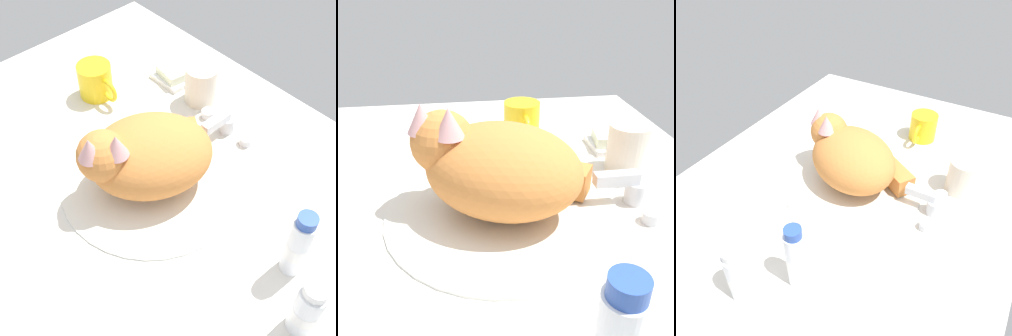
# 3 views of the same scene
# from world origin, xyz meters

# --- Properties ---
(ground_plane) EXTENTS (1.10, 0.83, 0.03)m
(ground_plane) POSITION_xyz_m (0.00, 0.00, -0.01)
(ground_plane) COLOR silver
(sink_basin) EXTENTS (0.36, 0.36, 0.01)m
(sink_basin) POSITION_xyz_m (0.00, 0.00, 0.00)
(sink_basin) COLOR silver
(sink_basin) RESTS_ON ground_plane
(faucet) EXTENTS (0.14, 0.09, 0.06)m
(faucet) POSITION_xyz_m (0.00, 0.20, 0.02)
(faucet) COLOR silver
(faucet) RESTS_ON ground_plane
(cat) EXTENTS (0.27, 0.30, 0.17)m
(cat) POSITION_xyz_m (-0.01, -0.01, 0.08)
(cat) COLOR #D17F3D
(cat) RESTS_ON sink_basin
(coffee_mug) EXTENTS (0.12, 0.08, 0.08)m
(coffee_mug) POSITION_xyz_m (-0.28, 0.08, 0.04)
(coffee_mug) COLOR yellow
(coffee_mug) RESTS_ON ground_plane
(rinse_cup) EXTENTS (0.07, 0.07, 0.09)m
(rinse_cup) POSITION_xyz_m (-0.11, 0.24, 0.04)
(rinse_cup) COLOR silver
(rinse_cup) RESTS_ON ground_plane
(soap_dish) EXTENTS (0.09, 0.06, 0.01)m
(soap_dish) POSITION_xyz_m (-0.21, 0.24, 0.01)
(soap_dish) COLOR white
(soap_dish) RESTS_ON ground_plane
(soap_bar) EXTENTS (0.08, 0.06, 0.02)m
(soap_bar) POSITION_xyz_m (-0.21, 0.24, 0.02)
(soap_bar) COLOR silver
(soap_bar) RESTS_ON soap_dish
(toothpaste_bottle) EXTENTS (0.04, 0.04, 0.15)m
(toothpaste_bottle) POSITION_xyz_m (0.30, 0.05, 0.07)
(toothpaste_bottle) COLOR white
(toothpaste_bottle) RESTS_ON ground_plane
(mouthwash_bottle) EXTENTS (0.04, 0.04, 0.13)m
(mouthwash_bottle) POSITION_xyz_m (0.38, -0.02, 0.06)
(mouthwash_bottle) COLOR white
(mouthwash_bottle) RESTS_ON ground_plane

